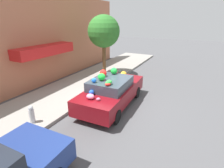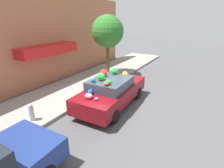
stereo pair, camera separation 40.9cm
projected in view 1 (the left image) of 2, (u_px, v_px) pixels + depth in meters
The scene contains 6 objects.
ground_plane at pixel (109, 104), 8.40m from camera, with size 60.00×60.00×0.00m, color #4C4C4F.
sidewalk_curb at pixel (66, 92), 9.55m from camera, with size 24.00×3.20×0.14m.
building_facade at pixel (31, 42), 9.62m from camera, with size 18.00×1.20×5.31m.
street_tree at pixel (104, 32), 11.57m from camera, with size 2.14×2.14×3.99m.
fire_hydrant at pixel (32, 114), 6.57m from camera, with size 0.20×0.20×0.70m.
art_car at pixel (112, 91), 8.06m from camera, with size 4.29×1.93×1.68m.
Camera 1 is at (-6.60, -3.60, 3.88)m, focal length 28.00 mm.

